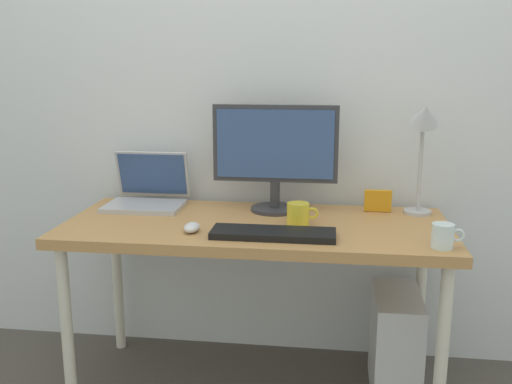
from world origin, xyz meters
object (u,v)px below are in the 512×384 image
(desk, at_px, (256,238))
(coffee_mug, at_px, (298,214))
(desk_lamp, at_px, (424,133))
(glass_cup, at_px, (443,236))
(keyboard, at_px, (273,234))
(photo_frame, at_px, (378,201))
(laptop, at_px, (148,192))
(mouse, at_px, (192,227))
(monitor, at_px, (275,151))
(computer_tower, at_px, (395,344))

(desk, bearing_deg, coffee_mug, -3.54)
(desk_lamp, height_order, glass_cup, desk_lamp)
(desk_lamp, bearing_deg, glass_cup, -87.02)
(desk_lamp, height_order, keyboard, desk_lamp)
(desk, relative_size, coffee_mug, 12.31)
(desk_lamp, distance_m, photo_frame, 0.33)
(desk_lamp, xyz_separation_m, photo_frame, (-0.16, 0.03, -0.29))
(glass_cup, distance_m, photo_frame, 0.48)
(coffee_mug, bearing_deg, laptop, 161.98)
(desk, xyz_separation_m, desk_lamp, (0.64, 0.19, 0.40))
(desk, bearing_deg, photo_frame, 24.89)
(mouse, bearing_deg, keyboard, -3.78)
(monitor, xyz_separation_m, photo_frame, (0.42, 0.03, -0.20))
(computer_tower, bearing_deg, photo_frame, 114.22)
(monitor, bearing_deg, laptop, 178.05)
(monitor, relative_size, laptop, 1.59)
(monitor, height_order, coffee_mug, monitor)
(keyboard, xyz_separation_m, photo_frame, (0.39, 0.40, 0.04))
(desk_lamp, bearing_deg, keyboard, -146.50)
(glass_cup, bearing_deg, photo_frame, 112.10)
(laptop, bearing_deg, keyboard, -33.34)
(desk_lamp, bearing_deg, mouse, -157.95)
(glass_cup, bearing_deg, keyboard, 175.05)
(laptop, relative_size, desk_lamp, 0.68)
(monitor, xyz_separation_m, coffee_mug, (0.11, -0.20, -0.21))
(laptop, distance_m, desk_lamp, 1.17)
(mouse, distance_m, glass_cup, 0.88)
(desk, distance_m, monitor, 0.37)
(computer_tower, bearing_deg, glass_cup, -69.35)
(keyboard, height_order, glass_cup, glass_cup)
(desk, bearing_deg, keyboard, -64.38)
(monitor, xyz_separation_m, desk_lamp, (0.58, 0.00, 0.09))
(keyboard, height_order, coffee_mug, coffee_mug)
(computer_tower, bearing_deg, laptop, 171.21)
(desk, distance_m, keyboard, 0.21)
(coffee_mug, bearing_deg, glass_cup, -23.75)
(photo_frame, relative_size, computer_tower, 0.26)
(desk, xyz_separation_m, coffee_mug, (0.16, -0.01, 0.10))
(laptop, distance_m, mouse, 0.46)
(desk, bearing_deg, monitor, 73.84)
(coffee_mug, relative_size, computer_tower, 0.28)
(monitor, relative_size, computer_tower, 1.21)
(desk, bearing_deg, mouse, -143.63)
(desk, bearing_deg, laptop, 157.60)
(keyboard, height_order, computer_tower, keyboard)
(laptop, height_order, coffee_mug, laptop)
(desk_lamp, distance_m, computer_tower, 0.85)
(mouse, bearing_deg, monitor, 52.01)
(monitor, bearing_deg, glass_cup, -34.39)
(mouse, height_order, computer_tower, mouse)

